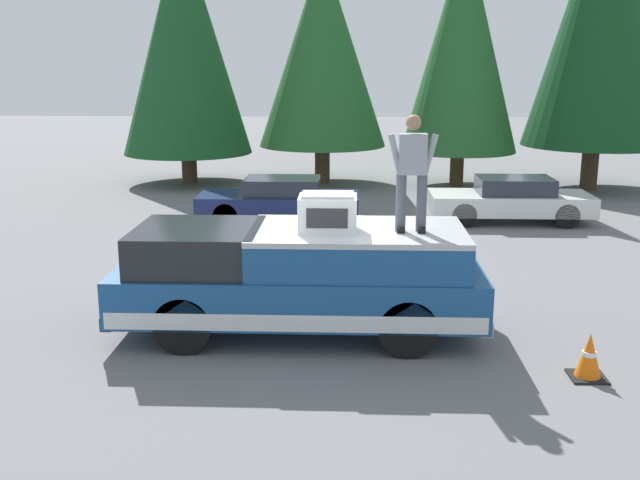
{
  "coord_description": "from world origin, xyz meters",
  "views": [
    {
      "loc": [
        -11.05,
        -0.8,
        4.08
      ],
      "look_at": [
        0.24,
        -0.34,
        1.35
      ],
      "focal_mm": 41.79,
      "sensor_mm": 36.0,
      "label": 1
    }
  ],
  "objects": [
    {
      "name": "ground_plane",
      "position": [
        0.0,
        0.0,
        0.0
      ],
      "size": [
        90.0,
        90.0,
        0.0
      ],
      "primitive_type": "plane",
      "color": "slate"
    },
    {
      "name": "pickup_truck",
      "position": [
        -0.26,
        -0.05,
        0.87
      ],
      "size": [
        2.01,
        5.54,
        1.65
      ],
      "color": "navy",
      "rests_on": "ground"
    },
    {
      "name": "compressor_unit",
      "position": [
        -0.45,
        -0.48,
        1.93
      ],
      "size": [
        0.65,
        0.84,
        0.56
      ],
      "color": "silver",
      "rests_on": "pickup_truck"
    },
    {
      "name": "person_on_truck_bed",
      "position": [
        -0.4,
        -1.69,
        2.55
      ],
      "size": [
        0.29,
        0.72,
        1.69
      ],
      "color": "#4C515B",
      "rests_on": "pickup_truck"
    },
    {
      "name": "parked_car_white",
      "position": [
        8.06,
        -4.96,
        0.58
      ],
      "size": [
        1.64,
        4.1,
        1.16
      ],
      "color": "white",
      "rests_on": "ground"
    },
    {
      "name": "parked_car_navy",
      "position": [
        7.76,
        1.01,
        0.58
      ],
      "size": [
        1.64,
        4.1,
        1.16
      ],
      "color": "navy",
      "rests_on": "ground"
    },
    {
      "name": "traffic_cone",
      "position": [
        -1.78,
        -3.96,
        0.29
      ],
      "size": [
        0.47,
        0.47,
        0.62
      ],
      "color": "black",
      "rests_on": "ground"
    },
    {
      "name": "conifer_far_left",
      "position": [
        13.34,
        -8.58,
        5.58
      ],
      "size": [
        4.5,
        4.5,
        9.77
      ],
      "color": "#4C3826",
      "rests_on": "ground"
    },
    {
      "name": "conifer_left",
      "position": [
        13.78,
        -4.35,
        4.62
      ],
      "size": [
        3.78,
        3.78,
        8.1
      ],
      "color": "#4C3826",
      "rests_on": "ground"
    },
    {
      "name": "conifer_center_left",
      "position": [
        14.18,
        0.15,
        4.42
      ],
      "size": [
        4.24,
        4.24,
        7.59
      ],
      "color": "#4C3826",
      "rests_on": "ground"
    },
    {
      "name": "conifer_center_right",
      "position": [
        14.07,
        4.7,
        4.73
      ],
      "size": [
        4.3,
        4.3,
        8.46
      ],
      "color": "#4C3826",
      "rests_on": "ground"
    }
  ]
}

